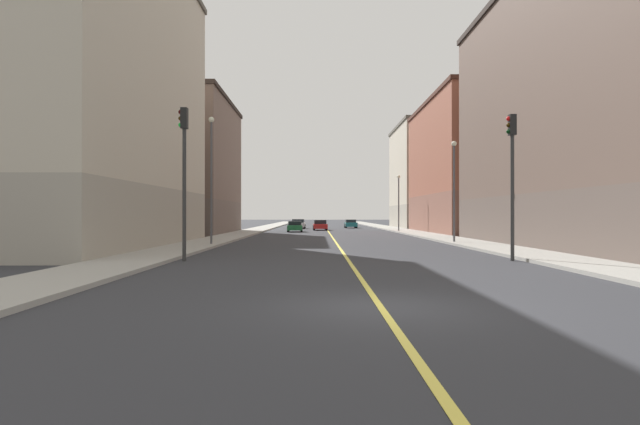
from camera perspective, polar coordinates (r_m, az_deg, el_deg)
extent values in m
plane|color=#2F3035|center=(11.67, 6.54, -10.12)|extent=(400.00, 400.00, 0.00)
cube|color=#9E9B93|center=(61.35, 9.46, -2.04)|extent=(3.14, 168.00, 0.15)
cube|color=#9E9B93|center=(60.94, -7.61, -2.05)|extent=(3.14, 168.00, 0.15)
cube|color=#E5D14C|center=(60.47, 0.95, -2.13)|extent=(0.16, 154.00, 0.01)
cube|color=brown|center=(35.75, 28.02, -0.84)|extent=(9.92, 25.59, 3.22)
cube|color=brown|center=(36.58, 28.00, 12.05)|extent=(9.92, 25.59, 13.10)
cube|color=brown|center=(60.04, 16.08, -0.15)|extent=(9.92, 21.87, 4.18)
cube|color=#93513D|center=(60.46, 16.07, 6.55)|extent=(9.92, 21.87, 9.91)
cube|color=#42241B|center=(61.28, 16.07, 11.34)|extent=(10.22, 22.17, 0.40)
cube|color=#9D9688|center=(80.23, 11.87, -0.44)|extent=(9.92, 16.90, 3.43)
cube|color=#BCB29E|center=(80.55, 11.87, 4.87)|extent=(9.92, 16.90, 11.48)
cube|color=#545047|center=(81.30, 11.86, 9.05)|extent=(10.22, 17.20, 0.40)
cube|color=#9D9688|center=(35.13, -24.25, -0.49)|extent=(9.92, 22.72, 3.67)
cube|color=#BCB29E|center=(36.30, -24.22, 14.35)|extent=(9.92, 22.72, 14.93)
cube|color=brown|center=(57.51, -14.68, -0.50)|extent=(9.92, 17.33, 3.46)
cube|color=brown|center=(57.89, -14.67, 6.32)|extent=(9.92, 17.33, 10.30)
cube|color=#2B221D|center=(58.74, -14.67, 11.52)|extent=(10.22, 17.63, 0.40)
cylinder|color=#2D2D2D|center=(24.24, 20.13, 1.48)|extent=(0.16, 0.16, 5.45)
cube|color=black|center=(24.55, 20.12, 8.91)|extent=(0.28, 0.32, 0.90)
sphere|color=red|center=(24.53, 19.77, 9.55)|extent=(0.20, 0.20, 0.20)
sphere|color=#352204|center=(24.49, 19.77, 8.91)|extent=(0.20, 0.20, 0.20)
sphere|color=black|center=(24.45, 19.77, 8.26)|extent=(0.20, 0.20, 0.20)
cylinder|color=#2D2D2D|center=(23.43, -14.50, 1.87)|extent=(0.16, 0.16, 5.72)
cube|color=black|center=(23.78, -14.49, 9.87)|extent=(0.28, 0.32, 0.90)
sphere|color=#320404|center=(23.87, -14.87, 10.49)|extent=(0.20, 0.20, 0.20)
sphere|color=#352204|center=(23.82, -14.87, 9.83)|extent=(0.20, 0.20, 0.20)
sphere|color=green|center=(23.77, -14.87, 9.16)|extent=(0.20, 0.20, 0.20)
cylinder|color=#4C4C51|center=(37.42, 14.33, 1.99)|extent=(0.14, 0.14, 6.61)
sphere|color=#EAEACC|center=(37.72, 14.33, 7.25)|extent=(0.36, 0.36, 0.36)
cylinder|color=#4C4C51|center=(34.22, -11.70, 3.17)|extent=(0.14, 0.14, 7.77)
sphere|color=#EAEACC|center=(34.70, -11.70, 9.83)|extent=(0.36, 0.36, 0.36)
cylinder|color=#4C4C51|center=(61.41, 8.53, 0.88)|extent=(0.14, 0.14, 6.10)
sphere|color=#EAEACC|center=(61.55, 8.53, 3.86)|extent=(0.36, 0.36, 0.36)
cube|color=silver|center=(75.61, -2.37, -1.35)|extent=(2.02, 4.03, 0.64)
cube|color=black|center=(75.75, -2.36, -0.91)|extent=(1.72, 1.99, 0.50)
cylinder|color=black|center=(76.90, -2.95, -1.49)|extent=(0.24, 0.65, 0.64)
cylinder|color=black|center=(76.79, -1.66, -1.49)|extent=(0.24, 0.65, 0.64)
cylinder|color=black|center=(74.45, -3.10, -1.53)|extent=(0.24, 0.65, 0.64)
cylinder|color=black|center=(74.33, -1.77, -1.54)|extent=(0.24, 0.65, 0.64)
cube|color=red|center=(67.98, 0.01, -1.49)|extent=(1.89, 4.44, 0.60)
cube|color=black|center=(67.86, 0.01, -1.02)|extent=(1.60, 2.01, 0.50)
cylinder|color=black|center=(69.32, -0.69, -1.63)|extent=(0.24, 0.65, 0.64)
cylinder|color=black|center=(69.38, 0.61, -1.63)|extent=(0.24, 0.65, 0.64)
cylinder|color=black|center=(66.60, -0.63, -1.69)|extent=(0.24, 0.65, 0.64)
cylinder|color=black|center=(66.67, 0.73, -1.69)|extent=(0.24, 0.65, 0.64)
cube|color=#196670|center=(79.33, 3.34, -1.30)|extent=(1.78, 4.32, 0.62)
cube|color=black|center=(79.52, 3.33, -0.92)|extent=(1.54, 2.22, 0.43)
cylinder|color=black|center=(80.60, 2.72, -1.44)|extent=(0.23, 0.64, 0.64)
cylinder|color=black|center=(80.72, 3.82, -1.43)|extent=(0.23, 0.64, 0.64)
cylinder|color=black|center=(77.94, 2.85, -1.48)|extent=(0.23, 0.64, 0.64)
cylinder|color=black|center=(78.07, 3.99, -1.47)|extent=(0.23, 0.64, 0.64)
cube|color=#1E6B38|center=(61.35, -2.74, -1.64)|extent=(1.84, 4.02, 0.57)
cube|color=black|center=(61.31, -2.74, -1.15)|extent=(1.57, 1.92, 0.47)
cylinder|color=black|center=(62.60, -3.44, -1.78)|extent=(0.24, 0.65, 0.64)
cylinder|color=black|center=(62.59, -2.02, -1.78)|extent=(0.24, 0.65, 0.64)
cylinder|color=black|center=(60.14, -3.49, -1.84)|extent=(0.24, 0.65, 0.64)
cylinder|color=black|center=(60.13, -2.01, -1.84)|extent=(0.24, 0.65, 0.64)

